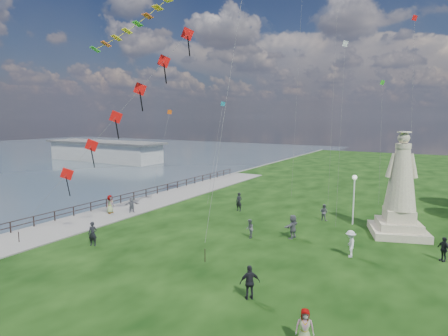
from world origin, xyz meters
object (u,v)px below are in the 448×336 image
Objects in this scene: lamppost at (354,189)px; person_4 at (305,327)px; person_3 at (250,282)px; statue at (400,197)px; pier_pavilion at (105,151)px; person_5 at (132,206)px; person_7 at (324,212)px; person_9 at (444,249)px; person_6 at (239,202)px; person_0 at (93,234)px; person_8 at (350,244)px; person_1 at (250,229)px; person_10 at (110,205)px; person_11 at (293,226)px.

lamppost reaches higher than person_4.
lamppost is 17.01m from person_3.
pier_pavilion is at bearing 138.99° from statue.
person_5 reaches higher than person_7.
person_9 is at bearing -25.16° from pier_pavilion.
person_5 is 18.34m from person_7.
person_4 is 0.84× the size of person_6.
person_3 is at bearing -127.49° from statue.
statue is at bearing -22.84° from pier_pavilion.
person_9 is (8.62, 11.07, -0.10)m from person_3.
person_0 reaches higher than person_4.
person_6 reaches higher than person_8.
lamppost is 3.53m from person_7.
person_1 is at bearing -124.38° from person_9.
person_5 is at bearing -39.22° from pier_pavilion.
lamppost is 2.79× the size of person_4.
person_3 reaches higher than person_5.
lamppost reaches higher than person_9.
person_9 is at bearing -85.64° from person_10.
lamppost is at bearing 118.29° from person_1.
lamppost is at bearing -69.52° from person_10.
person_0 is 13.68m from person_3.
person_8 is at bearing -110.73° from person_9.
pier_pavilion is 54.71m from person_6.
statue is at bearing 61.57° from person_4.
person_1 is at bearing -32.10° from pier_pavilion.
person_0 is 15.10m from person_6.
statue is at bearing 11.34° from person_0.
person_6 is 9.34m from person_11.
pier_pavilion reaches higher than person_8.
person_11 is (-1.54, 10.54, 0.02)m from person_3.
person_11 is (-4.73, 1.78, 0.02)m from person_8.
person_7 is (-2.57, 0.02, -2.42)m from lamppost.
person_1 is at bearing 13.82° from person_0.
person_10 is at bearing 34.89° from person_7.
statue reaches higher than person_3.
person_10 is (-22.60, -0.23, -0.03)m from person_8.
pier_pavilion reaches higher than person_0.
person_6 is 1.05× the size of person_10.
person_6 is at bearing 16.78° from person_7.
person_3 is at bearing -95.86° from lamppost.
person_10 is at bearing -107.22° from person_8.
person_7 is at bearing -171.14° from person_8.
person_6 is 18.43m from person_9.
person_7 is (-4.56, 19.17, -0.03)m from person_4.
lamppost reaches higher than person_1.
person_0 is 0.95× the size of person_11.
person_7 is (12.75, 15.29, -0.13)m from person_0.
person_9 reaches higher than person_7.
statue reaches higher than person_9.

